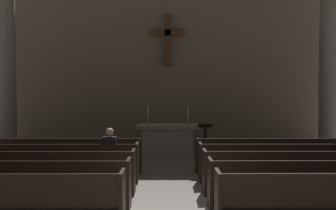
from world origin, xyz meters
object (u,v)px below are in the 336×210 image
Objects in this scene: pew_right_row_5 at (271,155)px; pew_right_row_3 at (297,172)px; pew_left_row_3 at (40,172)px; pew_left_row_5 at (66,155)px; candlestick_left at (148,119)px; pew_right_row_4 at (282,162)px; lone_worshipper at (110,153)px; pew_left_row_4 at (54,163)px; candlestick_right at (188,119)px; column_left_second at (6,61)px; pew_left_row_2 at (22,184)px; pew_right_row_2 at (317,184)px; lectern at (205,142)px; altar at (168,138)px; column_right_second at (329,61)px.

pew_right_row_3 is at bearing -90.00° from pew_right_row_5.
pew_left_row_5 is (0.00, 2.13, 0.00)m from pew_left_row_3.
pew_left_row_5 is 3.89m from candlestick_left.
lone_worshipper reaches higher than pew_right_row_4.
pew_right_row_3 is at bearing -10.93° from pew_left_row_4.
pew_left_row_4 is 5.55m from candlestick_right.
pew_left_row_2 is at bearing -65.62° from column_left_second.
pew_left_row_5 is at bearing 90.00° from pew_left_row_2.
pew_left_row_5 is (0.00, 1.06, 0.00)m from pew_left_row_4.
pew_left_row_3 is at bearing -122.82° from candlestick_right.
column_left_second is (-8.28, 2.94, 2.72)m from pew_right_row_5.
pew_right_row_2 is 7.32m from candlestick_left.
pew_left_row_3 is 6.41m from candlestick_right.
lectern reaches higher than pew_right_row_5.
pew_right_row_3 is 4.44m from lectern.
lectern is 0.87× the size of lone_worshipper.
pew_left_row_5 is 5.50m from pew_right_row_5.
altar is 3.43× the size of candlestick_right.
pew_left_row_3 is 1.00× the size of pew_right_row_2.
candlestick_right is at bearing 112.33° from lectern.
column_left_second is at bearing -177.02° from altar.
lone_worshipper is (4.12, -3.96, -2.50)m from column_left_second.
pew_right_row_5 is (0.00, 1.06, 0.00)m from pew_right_row_4.
column_left_second is 10.22× the size of candlestick_left.
candlestick_right is (-2.05, 3.23, 0.74)m from pew_right_row_5.
altar is (-5.53, 0.29, -2.66)m from column_right_second.
pew_right_row_4 is 3.06× the size of lone_worshipper.
pew_left_row_4 is 1.36m from lone_worshipper.
pew_right_row_2 is at bearing -61.72° from candlestick_left.
lone_worshipper reaches higher than pew_left_row_2.
pew_right_row_2 is at bearing -72.26° from candlestick_right.
pew_left_row_2 is at bearing -127.10° from lectern.
column_right_second is (8.28, 6.13, 2.72)m from pew_left_row_2.
pew_left_row_5 is at bearing -46.60° from column_left_second.
pew_right_row_4 is (5.50, 2.13, 0.00)m from pew_left_row_2.
pew_right_row_5 is 0.62× the size of column_left_second.
pew_left_row_2 and pew_right_row_4 have the same top height.
pew_left_row_2 is 6.30× the size of candlestick_right.
pew_right_row_5 is (5.50, 0.00, 0.00)m from pew_left_row_5.
lectern reaches higher than pew_left_row_3.
column_left_second is (-2.78, 2.94, 2.72)m from pew_left_row_5.
column_left_second reaches higher than pew_left_row_4.
lectern is at bearing -67.67° from candlestick_right.
column_right_second is at bearing 25.78° from pew_left_row_4.
lectern is at bearing 52.90° from pew_left_row_2.
lone_worshipper is at bearing 165.17° from pew_right_row_3.
candlestick_left is at bearing 69.02° from pew_left_row_3.
column_left_second is at bearing 133.40° from pew_left_row_5.
pew_right_row_2 is (5.50, -3.19, 0.00)m from pew_left_row_5.
pew_left_row_5 and pew_right_row_4 have the same top height.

